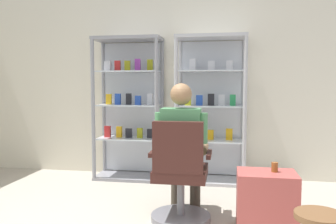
{
  "coord_description": "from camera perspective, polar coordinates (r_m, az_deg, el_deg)",
  "views": [
    {
      "loc": [
        0.77,
        -1.83,
        1.28
      ],
      "look_at": [
        0.17,
        1.63,
        1.0
      ],
      "focal_mm": 37.32,
      "sensor_mm": 36.0,
      "label": 1
    }
  ],
  "objects": [
    {
      "name": "display_cabinet_left",
      "position": [
        4.79,
        -6.26,
        0.78
      ],
      "size": [
        0.9,
        0.45,
        1.9
      ],
      "color": "gray",
      "rests_on": "ground"
    },
    {
      "name": "storage_crate",
      "position": [
        3.27,
        15.76,
        -13.85
      ],
      "size": [
        0.51,
        0.37,
        0.52
      ],
      "primitive_type": "cube",
      "color": "#B24C47",
      "rests_on": "ground"
    },
    {
      "name": "seated_shopkeeper",
      "position": [
        3.35,
        2.36,
        -5.21
      ],
      "size": [
        0.49,
        0.57,
        1.29
      ],
      "color": "#3F382D",
      "rests_on": "ground"
    },
    {
      "name": "tea_glass",
      "position": [
        3.22,
        17.03,
        -8.6
      ],
      "size": [
        0.06,
        0.06,
        0.08
      ],
      "primitive_type": "cylinder",
      "color": "brown",
      "rests_on": "storage_crate"
    },
    {
      "name": "display_cabinet_right",
      "position": [
        4.61,
        7.02,
        0.56
      ],
      "size": [
        0.9,
        0.45,
        1.9
      ],
      "color": "#B7B7BC",
      "rests_on": "ground"
    },
    {
      "name": "office_chair",
      "position": [
        3.26,
        1.98,
        -11.22
      ],
      "size": [
        0.56,
        0.56,
        0.96
      ],
      "color": "slate",
      "rests_on": "ground"
    },
    {
      "name": "back_wall",
      "position": [
        4.89,
        0.72,
        5.38
      ],
      "size": [
        6.0,
        0.1,
        2.7
      ],
      "primitive_type": "cube",
      "color": "silver",
      "rests_on": "ground"
    }
  ]
}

